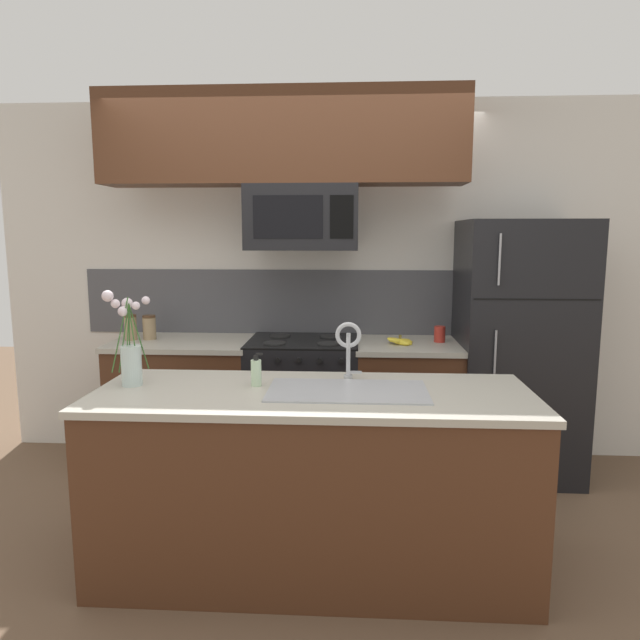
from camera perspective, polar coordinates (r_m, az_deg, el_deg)
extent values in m
plane|color=brown|center=(3.43, -3.03, -20.22)|extent=(10.00, 10.00, 0.00)
cube|color=silver|center=(4.28, 2.75, 3.86)|extent=(5.20, 0.10, 2.60)
cube|color=#4C4C51|center=(4.25, -1.32, 1.81)|extent=(3.34, 0.01, 0.48)
cube|color=#4C2B19|center=(4.24, -13.32, -8.28)|extent=(0.95, 0.62, 0.88)
cube|color=#B2AD9E|center=(4.14, -13.54, -2.23)|extent=(0.98, 0.65, 0.03)
cube|color=#4C2B19|center=(4.09, 8.65, -8.79)|extent=(0.69, 0.62, 0.88)
cube|color=#B2AD9E|center=(3.98, 8.79, -2.53)|extent=(0.72, 0.65, 0.03)
cube|color=black|center=(4.08, -1.66, -8.47)|extent=(0.76, 0.62, 0.91)
cube|color=black|center=(3.97, -1.69, -2.10)|extent=(0.76, 0.62, 0.01)
cylinder|color=black|center=(3.86, -4.57, -2.30)|extent=(0.15, 0.15, 0.01)
cylinder|color=black|center=(3.82, 0.86, -2.37)|extent=(0.15, 0.15, 0.01)
cylinder|color=black|center=(4.12, -4.05, -1.58)|extent=(0.15, 0.15, 0.01)
cylinder|color=black|center=(4.09, 1.03, -1.64)|extent=(0.15, 0.15, 0.01)
cylinder|color=black|center=(3.70, -6.36, -3.98)|extent=(0.03, 0.02, 0.03)
cylinder|color=black|center=(3.68, -4.26, -4.02)|extent=(0.03, 0.02, 0.03)
cylinder|color=black|center=(3.67, -2.13, -4.05)|extent=(0.03, 0.02, 0.03)
cylinder|color=black|center=(3.66, 0.01, -4.09)|extent=(0.03, 0.02, 0.03)
cylinder|color=black|center=(3.65, 2.16, -4.11)|extent=(0.03, 0.02, 0.03)
cube|color=black|center=(3.88, -1.77, 10.17)|extent=(0.74, 0.40, 0.43)
cube|color=black|center=(3.69, -3.23, 10.25)|extent=(0.45, 0.00, 0.27)
cube|color=black|center=(3.67, 2.19, 10.26)|extent=(0.15, 0.00, 0.27)
cube|color=#4C2B19|center=(3.91, -3.79, 17.69)|extent=(2.40, 0.34, 0.60)
cube|color=black|center=(4.14, 19.10, -2.75)|extent=(0.80, 0.72, 1.74)
cube|color=black|center=(3.74, 20.87, 1.94)|extent=(0.77, 0.00, 0.01)
cylinder|color=#99999E|center=(3.64, 17.53, 5.80)|extent=(0.01, 0.01, 0.31)
cylinder|color=#99999E|center=(3.75, 17.00, -5.99)|extent=(0.01, 0.01, 0.66)
cylinder|color=#997F5B|center=(4.24, -18.41, -0.81)|extent=(0.09, 0.09, 0.16)
cylinder|color=#4C331E|center=(4.23, -18.47, 0.40)|extent=(0.08, 0.08, 0.02)
cylinder|color=#997F5B|center=(4.23, -16.70, -0.82)|extent=(0.09, 0.09, 0.16)
cylinder|color=#4C331E|center=(4.22, -16.75, 0.34)|extent=(0.09, 0.09, 0.02)
ellipsoid|color=yellow|center=(3.90, 7.83, -2.14)|extent=(0.16, 0.13, 0.06)
ellipsoid|color=yellow|center=(3.91, 7.87, -2.10)|extent=(0.17, 0.10, 0.06)
ellipsoid|color=yellow|center=(3.90, 7.99, -2.14)|extent=(0.18, 0.05, 0.07)
ellipsoid|color=yellow|center=(3.91, 8.06, -2.10)|extent=(0.18, 0.07, 0.05)
ellipsoid|color=yellow|center=(3.90, 8.17, -2.15)|extent=(0.17, 0.11, 0.07)
ellipsoid|color=yellow|center=(3.92, 8.22, -2.10)|extent=(0.15, 0.14, 0.05)
cylinder|color=brown|center=(3.90, 8.02, -1.70)|extent=(0.02, 0.02, 0.03)
cylinder|color=#B22D23|center=(4.04, 11.88, -1.39)|extent=(0.08, 0.08, 0.11)
cube|color=#4C2B19|center=(2.91, -0.73, -16.11)|extent=(2.07, 0.75, 0.88)
cube|color=#B2AD9E|center=(2.75, -0.75, -7.46)|extent=(2.10, 0.78, 0.03)
cube|color=#ADAFB5|center=(2.74, 2.77, -7.08)|extent=(0.76, 0.41, 0.01)
cube|color=#ADAFB5|center=(2.77, -0.90, -8.61)|extent=(0.30, 0.31, 0.15)
cube|color=#ADAFB5|center=(2.76, 6.43, -8.68)|extent=(0.30, 0.31, 0.15)
cylinder|color=#B7BABF|center=(2.97, 2.83, -5.69)|extent=(0.04, 0.04, 0.02)
cylinder|color=#B7BABF|center=(2.95, 2.84, -3.43)|extent=(0.02, 0.02, 0.22)
torus|color=#B7BABF|center=(2.87, 2.85, -1.51)|extent=(0.13, 0.02, 0.13)
cylinder|color=#B7BABF|center=(2.82, 2.83, -2.31)|extent=(0.02, 0.02, 0.06)
cube|color=#B7BABF|center=(2.97, 3.51, -5.23)|extent=(0.07, 0.01, 0.01)
cylinder|color=beige|center=(2.84, -6.40, -5.28)|extent=(0.05, 0.05, 0.13)
cylinder|color=black|center=(2.82, -6.43, -3.76)|extent=(0.02, 0.02, 0.02)
cube|color=black|center=(2.81, -6.11, -3.41)|extent=(0.03, 0.01, 0.01)
cylinder|color=silver|center=(2.97, -18.33, -4.34)|extent=(0.10, 0.10, 0.20)
cylinder|color=silver|center=(2.99, -18.27, -5.54)|extent=(0.09, 0.09, 0.06)
cylinder|color=#386B2D|center=(2.96, -19.38, -1.44)|extent=(0.10, 0.02, 0.38)
sphere|color=silver|center=(2.94, -20.47, 2.26)|extent=(0.06, 0.06, 0.06)
cylinder|color=#386B2D|center=(2.94, -18.12, -1.90)|extent=(0.04, 0.01, 0.34)
sphere|color=silver|center=(2.91, -17.93, 1.37)|extent=(0.04, 0.04, 0.04)
cylinder|color=#386B2D|center=(2.97, -18.51, -1.76)|extent=(0.03, 0.05, 0.34)
sphere|color=silver|center=(2.97, -18.73, 1.60)|extent=(0.05, 0.05, 0.05)
cylinder|color=#386B2D|center=(2.96, -18.70, -2.15)|extent=(0.04, 0.01, 0.31)
sphere|color=silver|center=(2.94, -19.11, 0.82)|extent=(0.05, 0.05, 0.05)
cylinder|color=#386B2D|center=(2.96, -19.04, -1.79)|extent=(0.07, 0.01, 0.34)
sphere|color=silver|center=(2.95, -19.79, 1.55)|extent=(0.04, 0.04, 0.04)
cylinder|color=#386B2D|center=(2.97, -17.66, -1.61)|extent=(0.06, 0.08, 0.34)
sphere|color=silver|center=(2.97, -17.03, 1.89)|extent=(0.04, 0.04, 0.04)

